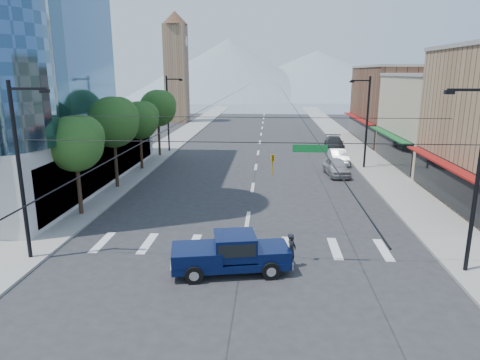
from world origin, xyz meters
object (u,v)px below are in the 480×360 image
at_px(pedestrian, 291,251).
at_px(pickup_truck, 230,253).
at_px(parked_car_mid, 338,157).
at_px(parked_car_near, 336,167).
at_px(parked_car_far, 334,143).

bearing_deg(pedestrian, pickup_truck, 128.60).
bearing_deg(pedestrian, parked_car_mid, 11.09).
xyz_separation_m(parked_car_near, parked_car_far, (1.80, 14.04, -0.00)).
height_order(pickup_truck, parked_car_near, pickup_truck).
bearing_deg(parked_car_mid, parked_car_near, -101.03).
bearing_deg(pickup_truck, parked_car_far, 63.32).
relative_size(pedestrian, parked_car_mid, 0.38).
xyz_separation_m(parked_car_mid, parked_car_far, (0.84, 8.67, 0.04)).
height_order(pickup_truck, pedestrian, pickup_truck).
bearing_deg(parked_car_near, pickup_truck, -116.91).
relative_size(parked_car_mid, parked_car_far, 0.84).
xyz_separation_m(parked_car_near, parked_car_mid, (0.96, 5.36, -0.04)).
bearing_deg(parked_car_near, parked_car_far, 77.11).
relative_size(pickup_truck, pedestrian, 3.38).
distance_m(pedestrian, parked_car_near, 20.50).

